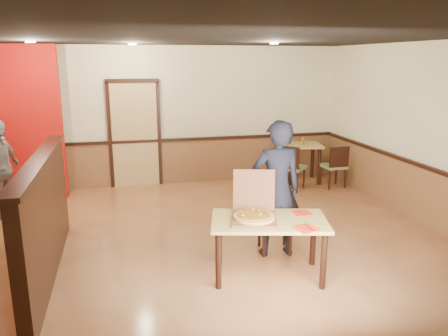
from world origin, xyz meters
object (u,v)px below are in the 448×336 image
(main_table, at_px, (269,228))
(passerby, at_px, (0,169))
(side_chair_right, at_px, (335,165))
(side_table, at_px, (302,152))
(diner, at_px, (277,189))
(side_chair_left, at_px, (291,166))
(diner_chair, at_px, (274,217))
(pizza_box, at_px, (254,214))
(condiment, at_px, (303,141))

(main_table, distance_m, passerby, 4.61)
(side_chair_right, relative_size, side_table, 0.97)
(diner, distance_m, passerby, 4.52)
(side_chair_left, distance_m, diner, 3.00)
(main_table, relative_size, diner_chair, 1.72)
(passerby, distance_m, pizza_box, 4.45)
(diner, bearing_deg, side_table, -115.90)
(diner, relative_size, passerby, 1.12)
(diner_chair, bearing_deg, diner, -92.98)
(side_chair_left, relative_size, condiment, 6.06)
(side_chair_right, distance_m, passerby, 6.10)
(side_chair_right, xyz_separation_m, diner, (-2.24, -2.66, 0.43))
(diner_chair, relative_size, side_chair_right, 0.99)
(diner_chair, height_order, passerby, passerby)
(diner_chair, bearing_deg, side_table, 69.15)
(main_table, xyz_separation_m, diner_chair, (0.32, 0.70, -0.14))
(main_table, relative_size, side_table, 1.67)
(side_table, height_order, pizza_box, pizza_box)
(side_chair_left, bearing_deg, diner_chair, 108.48)
(side_table, bearing_deg, diner, -118.66)
(side_chair_right, height_order, passerby, passerby)
(side_chair_right, relative_size, condiment, 5.75)
(side_chair_right, height_order, condiment, condiment)
(side_chair_right, xyz_separation_m, side_table, (-0.45, 0.61, 0.15))
(main_table, distance_m, diner, 0.70)
(main_table, bearing_deg, diner_chair, 79.29)
(pizza_box, relative_size, condiment, 4.69)
(passerby, bearing_deg, side_table, -60.96)
(passerby, xyz_separation_m, condiment, (5.61, 0.86, 0.07))
(diner, bearing_deg, side_chair_left, -113.00)
(passerby, bearing_deg, diner_chair, -100.02)
(pizza_box, bearing_deg, side_chair_left, 77.31)
(side_chair_left, height_order, side_chair_right, side_chair_left)
(side_chair_left, bearing_deg, diner, 109.20)
(diner_chair, xyz_separation_m, passerby, (-3.87, 2.24, 0.34))
(side_chair_left, xyz_separation_m, condiment, (0.48, 0.56, 0.38))
(diner_chair, xyz_separation_m, pizza_box, (-0.49, -0.66, 0.31))
(side_chair_right, bearing_deg, diner_chair, 46.45)
(main_table, distance_m, side_chair_left, 3.61)
(diner_chair, bearing_deg, condiment, 69.16)
(pizza_box, bearing_deg, side_chair_right, 65.68)
(side_table, distance_m, pizza_box, 4.41)
(diner_chair, bearing_deg, main_table, -106.08)
(side_table, relative_size, pizza_box, 1.26)
(pizza_box, bearing_deg, condiment, 75.38)
(condiment, bearing_deg, side_table, 59.89)
(main_table, bearing_deg, pizza_box, 178.57)
(main_table, bearing_deg, diner, 76.36)
(side_chair_right, distance_m, pizza_box, 4.18)
(diner_chair, xyz_separation_m, diner, (-0.03, -0.14, 0.43))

